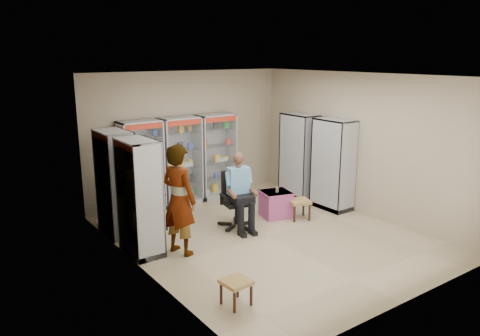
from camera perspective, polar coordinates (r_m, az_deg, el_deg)
floor at (r=8.97m, az=3.35°, el=-8.32°), size 6.00×6.00×0.00m
room_shell at (r=8.43m, az=3.54°, el=4.17°), size 5.02×6.02×3.01m
cabinet_back_left at (r=10.28m, az=-11.91°, el=0.13°), size 0.90×0.50×2.00m
cabinet_back_mid at (r=10.68m, az=-7.25°, el=0.83°), size 0.90×0.50×2.00m
cabinet_back_right at (r=11.14m, az=-2.95°, el=1.47°), size 0.90×0.50×2.00m
cabinet_right_far at (r=11.24m, az=7.21°, el=1.48°), size 0.90×0.50×2.00m
cabinet_right_near at (r=10.48m, az=11.27°, el=0.42°), size 0.90×0.50×2.00m
cabinet_left_far at (r=9.11m, az=-14.91°, el=-1.80°), size 0.90×0.50×2.00m
cabinet_left_near at (r=8.12m, az=-12.14°, el=-3.53°), size 0.90×0.50×2.00m
wooden_chair at (r=9.68m, az=-11.37°, el=-3.96°), size 0.42×0.42×0.94m
seated_customer at (r=9.57m, az=-11.30°, el=-2.89°), size 0.44×0.60×1.34m
office_chair at (r=9.25m, az=-0.43°, el=-3.90°), size 0.72×0.72×1.13m
seated_shopkeeper at (r=9.17m, az=-0.25°, el=-3.06°), size 0.59×0.73×1.43m
pink_trunk at (r=9.95m, az=4.38°, el=-4.40°), size 0.69×0.67×0.55m
tea_glass at (r=9.81m, az=4.54°, el=-2.67°), size 0.07×0.07×0.10m
woven_stool_a at (r=9.89m, az=7.22°, el=-5.01°), size 0.53×0.53×0.41m
woven_stool_b at (r=6.64m, az=-0.48°, el=-14.93°), size 0.39×0.39×0.37m
standing_man at (r=8.01m, az=-7.44°, el=-3.86°), size 0.66×0.81×1.93m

